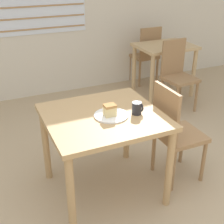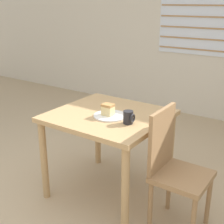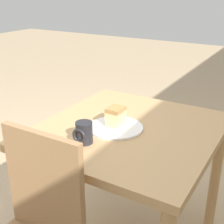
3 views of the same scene
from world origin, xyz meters
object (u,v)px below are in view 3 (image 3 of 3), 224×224
Objects in this scene: plate at (116,127)px; cake_slice at (116,116)px; coffee_mug at (84,133)px; dining_table_near at (128,147)px.

cake_slice is at bearing -135.92° from plate.
plate is 0.22m from coffee_mug.
plate is at bearing 44.08° from cake_slice.
dining_table_near is at bearing 159.25° from coffee_mug.
plate is 2.87× the size of cake_slice.
cake_slice is (0.03, -0.06, 0.17)m from dining_table_near.
coffee_mug is (0.21, -0.05, 0.04)m from plate.
dining_table_near is 0.32m from coffee_mug.
cake_slice is at bearing 170.15° from coffee_mug.
plate is at bearing 166.83° from coffee_mug.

